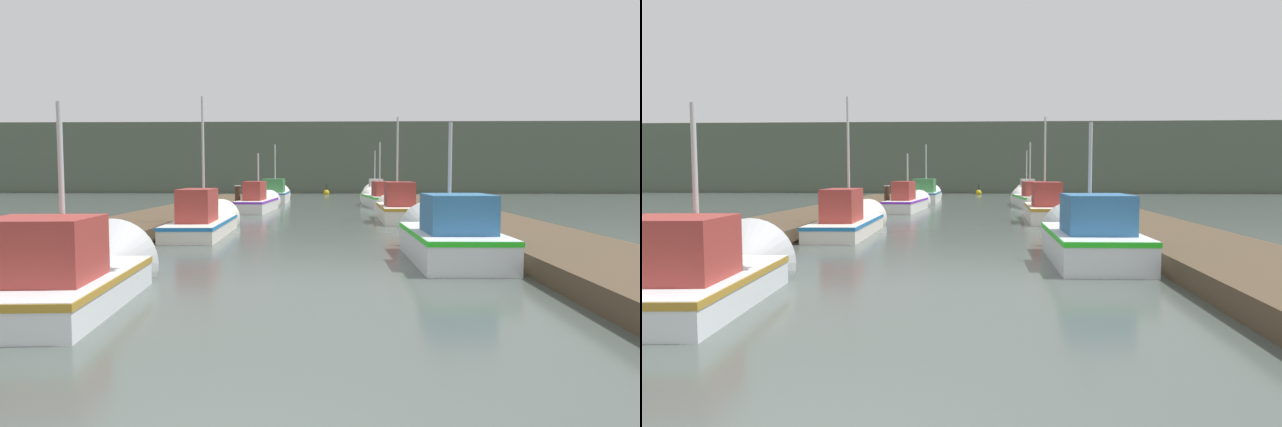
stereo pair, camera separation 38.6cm
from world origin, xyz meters
The scene contains 14 objects.
dock_left centered at (-5.82, 16.00, 0.21)m, with size 2.90×40.00×0.41m.
dock_right centered at (5.82, 16.00, 0.21)m, with size 2.90×40.00×0.41m.
distant_shore_ridge centered at (0.00, 56.65, 3.26)m, with size 120.00×16.00×6.52m.
fishing_boat_0 centered at (-3.33, 5.11, 0.41)m, with size 2.10×4.50×3.61m.
fishing_boat_1 centered at (3.27, 9.62, 0.51)m, with size 1.87×4.90×3.57m.
fishing_boat_2 centered at (-3.50, 14.88, 0.41)m, with size 1.76×6.21×4.81m.
fishing_boat_3 centered at (3.18, 20.11, 0.50)m, with size 1.45×5.79×4.54m.
fishing_boat_4 centered at (-3.23, 25.60, 0.45)m, with size 1.64×6.22×3.26m.
fishing_boat_5 centered at (3.17, 29.74, 0.46)m, with size 2.06×6.24×4.07m.
fishing_boat_6 centered at (-3.33, 34.16, 0.51)m, with size 1.78×5.95×4.22m.
fishing_boat_7 centered at (3.53, 39.54, 0.45)m, with size 1.60×5.34×3.89m.
mooring_piling_0 centered at (-4.22, 24.84, 0.65)m, with size 0.31×0.31×1.29m.
mooring_piling_1 centered at (-4.61, 6.70, 0.51)m, with size 0.30×0.30×1.01m.
channel_buoy centered at (-0.21, 46.26, 0.15)m, with size 0.52×0.52×1.02m.
Camera 1 is at (0.75, -3.40, 1.98)m, focal length 32.00 mm.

